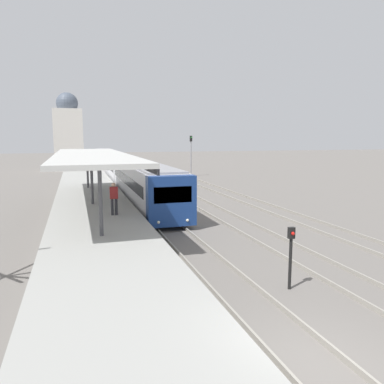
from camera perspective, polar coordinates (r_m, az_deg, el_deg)
ground_plane at (r=9.03m, az=18.44°, el=-24.16°), size 240.00×240.00×0.00m
track_platform_line at (r=8.99m, az=18.46°, el=-23.75°), size 1.51×120.00×0.15m
station_platform at (r=7.54m, az=-8.24°, el=-27.01°), size 4.54×80.00×0.87m
platform_canopy at (r=22.79m, az=-15.04°, el=5.37°), size 4.00×19.18×3.00m
person_on_platform at (r=19.37m, az=-11.81°, el=-0.71°), size 0.40×0.22×1.66m
train_near at (r=42.89m, az=-11.13°, el=3.94°), size 2.55×48.93×2.99m
signal_post_near at (r=12.29m, az=14.81°, el=-8.74°), size 0.20×0.21×2.02m
signal_mast_far at (r=46.55m, az=-0.16°, el=6.28°), size 0.28×0.29×5.03m
distant_domed_building at (r=57.64m, az=-18.30°, el=8.36°), size 4.00×4.00×11.20m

